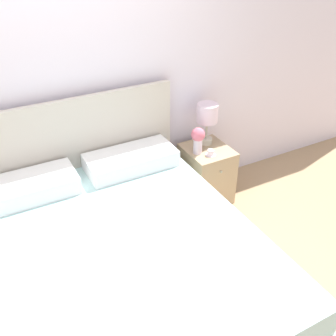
{
  "coord_description": "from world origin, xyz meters",
  "views": [
    {
      "loc": [
        -0.63,
        -2.89,
        2.39
      ],
      "look_at": [
        0.61,
        -0.59,
        0.72
      ],
      "focal_mm": 42.0,
      "sensor_mm": 36.0,
      "label": 1
    }
  ],
  "objects_px": {
    "teacup": "(211,153)",
    "nightstand": "(206,174)",
    "flower_vase": "(198,138)",
    "table_lamp": "(207,116)",
    "bed": "(120,265)"
  },
  "relations": [
    {
      "from": "nightstand",
      "to": "flower_vase",
      "type": "bearing_deg",
      "value": -171.7
    },
    {
      "from": "table_lamp",
      "to": "teacup",
      "type": "relative_size",
      "value": 4.1
    },
    {
      "from": "flower_vase",
      "to": "nightstand",
      "type": "bearing_deg",
      "value": 8.3
    },
    {
      "from": "nightstand",
      "to": "flower_vase",
      "type": "relative_size",
      "value": 2.21
    },
    {
      "from": "nightstand",
      "to": "teacup",
      "type": "bearing_deg",
      "value": -110.1
    },
    {
      "from": "bed",
      "to": "nightstand",
      "type": "relative_size",
      "value": 3.81
    },
    {
      "from": "bed",
      "to": "nightstand",
      "type": "xyz_separation_m",
      "value": [
        1.21,
        0.75,
        -0.04
      ]
    },
    {
      "from": "bed",
      "to": "table_lamp",
      "type": "distance_m",
      "value": 1.61
    },
    {
      "from": "table_lamp",
      "to": "flower_vase",
      "type": "height_order",
      "value": "table_lamp"
    },
    {
      "from": "bed",
      "to": "nightstand",
      "type": "distance_m",
      "value": 1.43
    },
    {
      "from": "bed",
      "to": "teacup",
      "type": "bearing_deg",
      "value": 28.65
    },
    {
      "from": "table_lamp",
      "to": "bed",
      "type": "bearing_deg",
      "value": -145.8
    },
    {
      "from": "bed",
      "to": "nightstand",
      "type": "bearing_deg",
      "value": 31.74
    },
    {
      "from": "teacup",
      "to": "nightstand",
      "type": "bearing_deg",
      "value": 69.9
    },
    {
      "from": "nightstand",
      "to": "flower_vase",
      "type": "xyz_separation_m",
      "value": [
        -0.12,
        -0.02,
        0.43
      ]
    }
  ]
}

